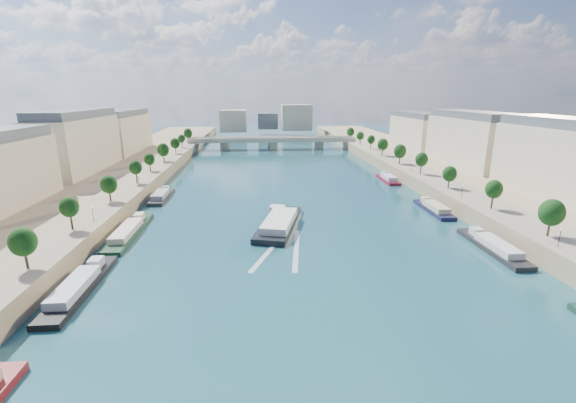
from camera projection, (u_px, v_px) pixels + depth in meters
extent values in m
plane|color=#0E2F3D|center=(290.00, 204.00, 131.81)|extent=(700.00, 700.00, 0.00)
cube|color=#9E8460|center=(70.00, 202.00, 125.44)|extent=(44.00, 520.00, 5.00)
cube|color=#9E8460|center=(491.00, 193.00, 136.82)|extent=(44.00, 520.00, 5.00)
cube|color=gray|center=(117.00, 193.00, 125.93)|extent=(14.00, 520.00, 0.10)
cube|color=gray|center=(451.00, 187.00, 134.95)|extent=(14.00, 520.00, 0.10)
cylinder|color=#382B1E|center=(17.00, 263.00, 69.95)|extent=(0.50, 0.50, 3.82)
ellipsoid|color=black|center=(13.00, 245.00, 68.98)|extent=(4.80, 4.80, 5.52)
cylinder|color=#382B1E|center=(76.00, 221.00, 92.97)|extent=(0.50, 0.50, 3.82)
ellipsoid|color=black|center=(73.00, 207.00, 92.00)|extent=(4.80, 4.80, 5.52)
cylinder|color=#382B1E|center=(111.00, 196.00, 115.99)|extent=(0.50, 0.50, 3.82)
ellipsoid|color=black|center=(110.00, 184.00, 115.02)|extent=(4.80, 4.80, 5.52)
cylinder|color=#382B1E|center=(135.00, 179.00, 139.01)|extent=(0.50, 0.50, 3.82)
ellipsoid|color=black|center=(134.00, 169.00, 138.04)|extent=(4.80, 4.80, 5.52)
cylinder|color=#382B1E|center=(152.00, 166.00, 162.03)|extent=(0.50, 0.50, 3.82)
ellipsoid|color=black|center=(151.00, 158.00, 161.06)|extent=(4.80, 4.80, 5.52)
cylinder|color=#382B1E|center=(165.00, 157.00, 185.05)|extent=(0.50, 0.50, 3.82)
ellipsoid|color=black|center=(164.00, 150.00, 184.08)|extent=(4.80, 4.80, 5.52)
cylinder|color=#382B1E|center=(175.00, 150.00, 208.08)|extent=(0.50, 0.50, 3.82)
ellipsoid|color=black|center=(174.00, 144.00, 207.10)|extent=(4.80, 4.80, 5.52)
cylinder|color=#382B1E|center=(183.00, 145.00, 231.10)|extent=(0.50, 0.50, 3.82)
ellipsoid|color=black|center=(182.00, 139.00, 230.12)|extent=(4.80, 4.80, 5.52)
cylinder|color=#382B1E|center=(189.00, 140.00, 254.12)|extent=(0.50, 0.50, 3.82)
ellipsoid|color=black|center=(189.00, 134.00, 253.14)|extent=(4.80, 4.80, 5.52)
cylinder|color=#382B1E|center=(553.00, 231.00, 86.32)|extent=(0.50, 0.50, 3.82)
ellipsoid|color=black|center=(556.00, 216.00, 85.35)|extent=(4.80, 4.80, 5.52)
cylinder|color=#382B1E|center=(490.00, 202.00, 109.34)|extent=(0.50, 0.50, 3.82)
ellipsoid|color=black|center=(492.00, 190.00, 108.37)|extent=(4.80, 4.80, 5.52)
cylinder|color=#382B1E|center=(449.00, 183.00, 132.36)|extent=(0.50, 0.50, 3.82)
ellipsoid|color=black|center=(450.00, 173.00, 131.39)|extent=(4.80, 4.80, 5.52)
cylinder|color=#382B1E|center=(421.00, 170.00, 155.38)|extent=(0.50, 0.50, 3.82)
ellipsoid|color=black|center=(421.00, 161.00, 154.41)|extent=(4.80, 4.80, 5.52)
cylinder|color=#382B1E|center=(399.00, 160.00, 178.41)|extent=(0.50, 0.50, 3.82)
ellipsoid|color=black|center=(400.00, 152.00, 177.43)|extent=(4.80, 4.80, 5.52)
cylinder|color=#382B1E|center=(383.00, 152.00, 201.43)|extent=(0.50, 0.50, 3.82)
ellipsoid|color=black|center=(383.00, 145.00, 200.45)|extent=(4.80, 4.80, 5.52)
cylinder|color=#382B1E|center=(370.00, 146.00, 224.45)|extent=(0.50, 0.50, 3.82)
ellipsoid|color=black|center=(370.00, 140.00, 223.47)|extent=(4.80, 4.80, 5.52)
cylinder|color=#382B1E|center=(359.00, 141.00, 247.47)|extent=(0.50, 0.50, 3.82)
ellipsoid|color=black|center=(359.00, 136.00, 246.49)|extent=(4.80, 4.80, 5.52)
cylinder|color=#382B1E|center=(350.00, 137.00, 270.49)|extent=(0.50, 0.50, 3.82)
ellipsoid|color=black|center=(350.00, 132.00, 269.51)|extent=(4.80, 4.80, 5.52)
cylinder|color=black|center=(93.00, 215.00, 96.98)|extent=(0.14, 0.14, 4.00)
sphere|color=#FFE5B2|center=(92.00, 207.00, 96.41)|extent=(0.36, 0.36, 0.36)
cylinder|color=black|center=(139.00, 181.00, 135.35)|extent=(0.14, 0.14, 4.00)
sphere|color=#FFE5B2|center=(138.00, 175.00, 134.78)|extent=(0.36, 0.36, 0.36)
cylinder|color=black|center=(165.00, 161.00, 173.72)|extent=(0.14, 0.14, 4.00)
sphere|color=#FFE5B2|center=(164.00, 157.00, 173.15)|extent=(0.36, 0.36, 0.36)
cylinder|color=black|center=(181.00, 149.00, 212.09)|extent=(0.14, 0.14, 4.00)
sphere|color=#FFE5B2|center=(181.00, 145.00, 211.52)|extent=(0.36, 0.36, 0.36)
cylinder|color=black|center=(559.00, 239.00, 81.30)|extent=(0.14, 0.14, 4.00)
sphere|color=#FFE5B2|center=(561.00, 229.00, 80.73)|extent=(0.36, 0.36, 0.36)
cylinder|color=black|center=(462.00, 192.00, 119.67)|extent=(0.14, 0.14, 4.00)
sphere|color=#FFE5B2|center=(463.00, 186.00, 119.10)|extent=(0.36, 0.36, 0.36)
cylinder|color=black|center=(412.00, 168.00, 158.04)|extent=(0.14, 0.14, 4.00)
sphere|color=#FFE5B2|center=(412.00, 163.00, 157.47)|extent=(0.36, 0.36, 0.36)
cylinder|color=black|center=(381.00, 153.00, 196.41)|extent=(0.14, 0.14, 4.00)
sphere|color=#FFE5B2|center=(381.00, 149.00, 195.84)|extent=(0.36, 0.36, 0.36)
cylinder|color=black|center=(360.00, 144.00, 234.78)|extent=(0.14, 0.14, 4.00)
sphere|color=#FFE5B2|center=(361.00, 140.00, 234.21)|extent=(0.36, 0.36, 0.36)
cube|color=beige|center=(79.00, 147.00, 160.34)|extent=(16.00, 52.00, 20.00)
cube|color=#474C54|center=(74.00, 119.00, 157.20)|extent=(14.72, 50.44, 3.20)
cube|color=beige|center=(124.00, 133.00, 215.98)|extent=(16.00, 52.00, 20.00)
cube|color=#474C54|center=(122.00, 112.00, 212.83)|extent=(14.72, 50.44, 3.20)
cube|color=beige|center=(570.00, 166.00, 118.15)|extent=(16.00, 52.00, 20.00)
cube|color=beige|center=(469.00, 143.00, 173.79)|extent=(16.00, 52.00, 20.00)
cube|color=#474C54|center=(472.00, 117.00, 170.64)|extent=(14.72, 50.44, 3.20)
cube|color=beige|center=(417.00, 131.00, 229.42)|extent=(16.00, 52.00, 20.00)
cube|color=#474C54|center=(419.00, 111.00, 226.27)|extent=(14.72, 50.44, 3.20)
cube|color=beige|center=(233.00, 121.00, 327.07)|extent=(22.00, 18.00, 18.00)
cube|color=beige|center=(296.00, 117.00, 340.47)|extent=(26.00, 20.00, 22.00)
cube|color=#474C54|center=(268.00, 121.00, 353.96)|extent=(18.00, 16.00, 14.00)
cube|color=#C1B79E|center=(272.00, 140.00, 260.11)|extent=(112.00, 11.00, 2.20)
cube|color=#C1B79E|center=(273.00, 139.00, 254.90)|extent=(112.00, 0.80, 0.90)
cube|color=#C1B79E|center=(272.00, 137.00, 264.49)|extent=(112.00, 0.80, 0.90)
cylinder|color=#C1B79E|center=(225.00, 146.00, 258.58)|extent=(6.40, 6.40, 5.00)
cylinder|color=#C1B79E|center=(273.00, 145.00, 261.11)|extent=(6.40, 6.40, 5.00)
cylinder|color=#C1B79E|center=(319.00, 145.00, 263.64)|extent=(6.40, 6.40, 5.00)
cube|color=#C1B79E|center=(195.00, 146.00, 257.00)|extent=(6.00, 12.00, 5.00)
cube|color=#C1B79E|center=(348.00, 145.00, 265.22)|extent=(6.00, 12.00, 5.00)
cube|color=black|center=(279.00, 225.00, 109.78)|extent=(15.95, 31.62, 2.17)
cube|color=silver|center=(279.00, 221.00, 106.89)|extent=(11.80, 20.92, 1.96)
cube|color=silver|center=(277.00, 209.00, 118.00)|extent=(5.11, 4.61, 1.80)
cube|color=silver|center=(270.00, 250.00, 93.35)|extent=(10.58, 24.65, 0.04)
cube|color=silver|center=(296.00, 249.00, 93.86)|extent=(4.52, 25.94, 0.04)
cube|color=black|center=(80.00, 289.00, 74.20)|extent=(5.00, 27.03, 1.80)
cube|color=silver|center=(74.00, 286.00, 71.66)|extent=(4.10, 14.87, 1.60)
cube|color=silver|center=(96.00, 262.00, 81.49)|extent=(2.50, 3.24, 1.80)
cube|color=#163721|center=(130.00, 233.00, 103.60)|extent=(5.00, 30.41, 1.80)
cube|color=beige|center=(126.00, 230.00, 100.80)|extent=(4.10, 16.73, 1.60)
cube|color=beige|center=(139.00, 216.00, 111.86)|extent=(2.50, 3.65, 1.80)
cube|color=black|center=(162.00, 198.00, 138.96)|extent=(5.00, 21.71, 1.80)
cube|color=#96979E|center=(160.00, 194.00, 136.83)|extent=(4.10, 11.94, 1.60)
cube|color=#96979E|center=(165.00, 189.00, 144.72)|extent=(2.50, 2.61, 1.80)
cube|color=black|center=(492.00, 249.00, 93.24)|extent=(5.00, 24.68, 1.80)
cube|color=silver|center=(498.00, 245.00, 90.89)|extent=(4.10, 13.58, 1.60)
cube|color=silver|center=(476.00, 231.00, 99.86)|extent=(2.50, 2.96, 1.80)
cube|color=#1A1939|center=(433.00, 210.00, 123.94)|extent=(5.00, 20.94, 1.80)
cube|color=beige|center=(436.00, 207.00, 121.87)|extent=(4.10, 11.52, 1.60)
cube|color=beige|center=(426.00, 200.00, 129.47)|extent=(2.50, 2.51, 1.80)
cube|color=maroon|center=(388.00, 180.00, 166.65)|extent=(5.00, 19.33, 1.80)
cube|color=silver|center=(389.00, 177.00, 164.70)|extent=(4.10, 10.63, 1.60)
cube|color=silver|center=(384.00, 174.00, 171.72)|extent=(2.50, 2.32, 1.80)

